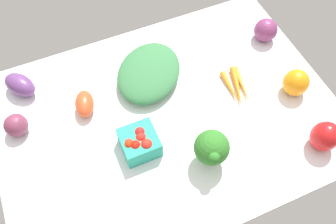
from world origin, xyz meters
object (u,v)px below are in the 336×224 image
Objects in this scene: bell_pepper_orange at (296,83)px; eggplant at (20,85)px; roma_tomato at (85,104)px; carrot_bunch at (237,87)px; bell_pepper_red at (325,136)px; leafy_greens_clump at (149,72)px; berry_basket at (139,142)px; red_onion_near_basket at (16,125)px; red_onion_center at (266,30)px; broccoli_head at (212,147)px.

eggplant is at bearing 156.70° from bell_pepper_orange.
carrot_bunch is (46.91, -12.11, -1.73)cm from roma_tomato.
eggplant is at bearing 144.73° from bell_pepper_red.
roma_tomato is 0.60× the size of carrot_bunch.
bell_pepper_red is 0.40× the size of leafy_greens_clump.
berry_basket reaches higher than red_onion_near_basket.
berry_basket is 52.66cm from bell_pepper_red.
berry_basket is 1.49× the size of red_onion_near_basket.
red_onion_center is (19.62, 15.82, 2.91)cm from carrot_bunch.
broccoli_head reaches higher than red_onion_center.
leafy_greens_clump is (43.32, 3.05, -0.34)cm from red_onion_near_basket.
bell_pepper_orange reaches higher than leafy_greens_clump.
broccoli_head reaches higher than carrot_bunch.
bell_pepper_orange is at bearing -25.22° from carrot_bunch.
roma_tomato is at bearing 146.59° from bell_pepper_red.
carrot_bunch is at bearing -141.12° from red_onion_center.
carrot_bunch is 0.62× the size of leafy_greens_clump.
eggplant is at bearing 128.67° from berry_basket.
bell_pepper_red reaches higher than eggplant.
red_onion_center reaches higher than berry_basket.
leafy_greens_clump is at bearing -67.46° from roma_tomato.
eggplant is (-79.76, 34.35, -1.11)cm from bell_pepper_orange.
broccoli_head is at bearing 8.82° from eggplant.
eggplant is 1.36× the size of red_onion_center.
carrot_bunch is 18.13cm from bell_pepper_orange.
bell_pepper_orange is at bearing -93.18° from roma_tomato.
roma_tomato is at bearing 118.54° from berry_basket.
leafy_greens_clump is (-36.71, 42.53, -1.91)cm from bell_pepper_red.
bell_pepper_orange reaches higher than roma_tomato.
bell_pepper_orange is 1.10× the size of red_onion_center.
roma_tomato reaches higher than carrot_bunch.
bell_pepper_orange is 86.01cm from red_onion_near_basket.
red_onion_near_basket is at bearing -177.75° from red_onion_center.
red_onion_near_basket is 0.85× the size of red_onion_center.
roma_tomato is at bearing 13.04° from eggplant.
carrot_bunch is 1.96× the size of red_onion_center.
roma_tomato is at bearing -0.81° from red_onion_near_basket.
red_onion_center reaches higher than leafy_greens_clump.
roma_tomato is 48.48cm from carrot_bunch.
leafy_greens_clump is (-5.05, 33.85, -4.25)cm from broccoli_head.
bell_pepper_orange is 46.47cm from leafy_greens_clump.
eggplant is (-76.13, 53.84, -1.70)cm from bell_pepper_red.
red_onion_center is at bearing 46.77° from eggplant.
bell_pepper_red is 1.46× the size of red_onion_near_basket.
broccoli_head is (27.76, -30.51, 4.51)cm from roma_tomato.
red_onion_center is at bearing 41.43° from broccoli_head.
leafy_greens_clump is (-24.21, 15.45, 1.98)cm from carrot_bunch.
roma_tomato is 22.23cm from eggplant.
bell_pepper_red is (48.81, -19.71, 1.30)cm from berry_basket.
bell_pepper_red is at bearing -99.42° from red_onion_center.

